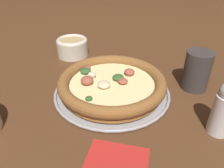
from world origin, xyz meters
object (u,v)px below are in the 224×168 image
(drinking_cup, at_px, (197,71))
(pepper_shaker, at_px, (224,109))
(pizza_tray, at_px, (112,92))
(pizza, at_px, (112,83))
(bowl_near, at_px, (72,46))

(drinking_cup, height_order, pepper_shaker, pepper_shaker)
(drinking_cup, bearing_deg, pepper_shaker, 26.71)
(pizza_tray, height_order, drinking_cup, drinking_cup)
(drinking_cup, bearing_deg, pizza, -55.62)
(pizza_tray, distance_m, bowl_near, 0.26)
(pizza_tray, relative_size, pizza, 1.08)
(pizza_tray, height_order, pizza, pizza)
(pizza, xyz_separation_m, bowl_near, (-0.14, -0.22, 0.00))
(pizza, bearing_deg, bowl_near, -122.31)
(pizza, relative_size, pepper_shaker, 2.32)
(bowl_near, height_order, drinking_cup, drinking_cup)
(bowl_near, bearing_deg, pizza_tray, 57.76)
(pizza_tray, bearing_deg, drinking_cup, 124.47)
(drinking_cup, bearing_deg, pizza_tray, -55.53)
(pizza_tray, relative_size, bowl_near, 2.81)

